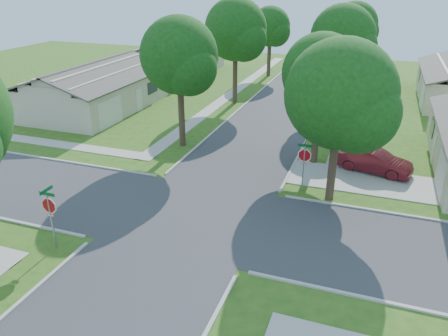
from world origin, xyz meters
TOP-DOWN VIEW (x-y plane):
  - ground at (0.00, 0.00)m, footprint 100.00×100.00m
  - road_ns at (0.00, 0.00)m, footprint 7.00×100.00m
  - sidewalk_ne at (6.10, 26.00)m, footprint 1.20×40.00m
  - sidewalk_nw at (-6.10, 26.00)m, footprint 1.20×40.00m
  - driveway at (7.90, 7.10)m, footprint 8.80×3.60m
  - stop_sign_sw at (-4.70, -4.70)m, footprint 1.05×0.80m
  - stop_sign_ne at (4.70, 4.70)m, footprint 1.05×0.80m
  - tree_e_near at (4.75, 9.01)m, footprint 4.97×4.80m
  - tree_e_mid at (4.76, 21.01)m, footprint 5.59×5.40m
  - tree_e_far at (4.75, 34.01)m, footprint 5.17×5.00m
  - tree_w_near at (-4.64, 9.01)m, footprint 5.38×5.20m
  - tree_w_mid at (-4.64, 21.01)m, footprint 5.80×5.60m
  - tree_w_far at (-4.65, 34.01)m, footprint 4.76×4.60m
  - tree_ne_corner at (6.36, 4.21)m, footprint 5.80×5.60m
  - house_nw_near at (-15.99, 15.00)m, footprint 8.42×13.60m
  - house_nw_far at (-15.99, 32.00)m, footprint 8.42×13.60m
  - car_driveway at (8.44, 8.70)m, footprint 4.69×2.60m
  - car_curb_east at (1.20, 27.90)m, footprint 2.30×4.71m
  - car_curb_west at (-1.20, 42.70)m, footprint 1.92×4.73m

SIDE VIEW (x-z plane):
  - ground at x=0.00m, z-range 0.00..0.00m
  - road_ns at x=0.00m, z-range -0.01..0.01m
  - sidewalk_ne at x=6.10m, z-range 0.00..0.04m
  - sidewalk_nw at x=-6.10m, z-range 0.00..0.04m
  - driveway at x=7.90m, z-range 0.00..0.05m
  - car_curb_west at x=-1.20m, z-range 0.00..1.37m
  - car_driveway at x=8.44m, z-range 0.00..1.47m
  - car_curb_east at x=1.20m, z-range 0.00..1.54m
  - house_nw_near at x=-15.99m, z-range -0.60..3.63m
  - house_nw_far at x=-15.99m, z-range -0.60..3.63m
  - stop_sign_sw at x=-4.70m, z-range 0.54..3.52m
  - stop_sign_ne at x=4.70m, z-range 0.54..3.52m
  - tree_w_far at x=-4.65m, z-range 1.49..9.52m
  - tree_ne_corner at x=6.36m, z-range 1.26..9.92m
  - tree_e_near at x=4.75m, z-range 1.50..9.78m
  - tree_e_far at x=4.75m, z-range 1.62..10.34m
  - tree_w_near at x=-4.64m, z-range 1.63..10.60m
  - tree_e_mid at x=4.76m, z-range 1.64..10.86m
  - tree_w_mid at x=-4.64m, z-range 1.71..11.27m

